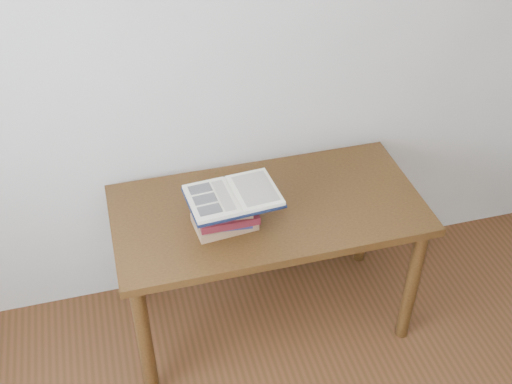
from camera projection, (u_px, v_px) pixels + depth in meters
name	position (u px, v px, depth m)	size (l,w,h in m)	color
room_shell	(443.00, 301.00, 1.02)	(3.54, 3.54, 2.62)	silver
desk	(268.00, 225.00, 2.72)	(1.29, 0.65, 0.69)	#4E2F13
book_stack	(225.00, 213.00, 2.51)	(0.25, 0.19, 0.16)	#8E6449
open_book	(233.00, 196.00, 2.45)	(0.37, 0.27, 0.03)	black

